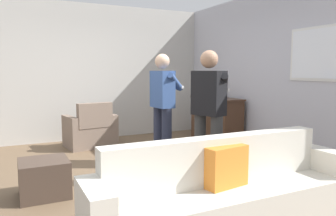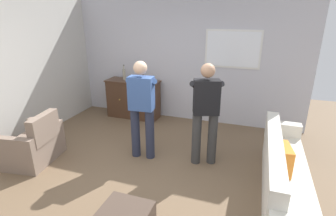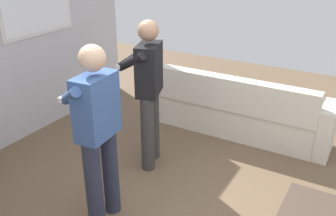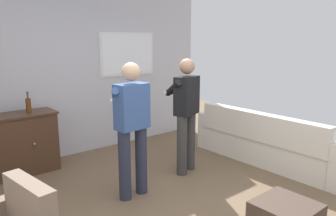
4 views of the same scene
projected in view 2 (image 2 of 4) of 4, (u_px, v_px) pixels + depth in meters
ground at (139, 179)px, 3.98m from camera, size 10.40×10.40×0.00m
wall_back_with_window at (188, 59)px, 5.85m from camera, size 5.20×0.15×2.80m
couch at (283, 177)px, 3.48m from camera, size 0.57×2.53×0.84m
armchair at (35, 145)px, 4.40m from camera, size 0.76×0.96×0.85m
sideboard_cabinet at (133, 99)px, 6.24m from camera, size 1.26×0.49×0.90m
bottle_wine_green at (143, 77)px, 5.94m from camera, size 0.07×0.07×0.31m
bottle_liquor_amber at (124, 74)px, 6.09m from camera, size 0.07×0.07×0.36m
person_standing_left at (142, 106)px, 4.31m from camera, size 0.56×0.49×1.68m
person_standing_right at (206, 110)px, 4.13m from camera, size 0.53×0.52×1.68m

